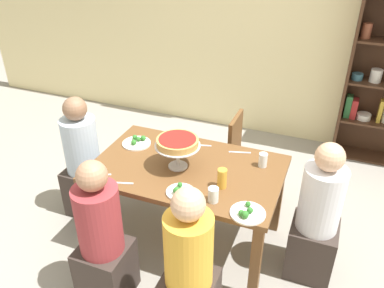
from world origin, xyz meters
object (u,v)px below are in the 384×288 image
diner_head_east (316,222)px  cutlery_fork_near (99,175)px  salad_plate_far_diner (247,213)px  diner_near_left (102,243)px  chair_far_right (245,156)px  salad_plate_spare (180,191)px  cutlery_knife_near (240,152)px  dining_table (187,177)px  cutlery_fork_far (201,145)px  diner_head_west (84,165)px  water_glass_clear_far (263,160)px  diner_near_right (189,275)px  salad_plate_near_diner (137,142)px  water_glass_clear_spare (213,195)px  beer_glass_amber_tall (222,178)px  deep_dish_pizza_stand (178,144)px  water_glass_clear_near (172,146)px  cutlery_knife_far (121,183)px

diner_head_east → cutlery_fork_near: (-1.58, -0.37, 0.25)m
salad_plate_far_diner → cutlery_fork_near: bearing=178.4°
diner_near_left → chair_far_right: bearing=-22.9°
salad_plate_spare → cutlery_knife_near: (0.24, 0.68, -0.02)m
dining_table → cutlery_fork_far: cutlery_fork_far is taller
diner_near_left → diner_head_east: bearing=-60.4°
chair_far_right → salad_plate_spare: (-0.21, -1.05, 0.27)m
diner_head_west → cutlery_fork_far: 1.07m
diner_head_west → salad_plate_spare: size_ratio=5.66×
salad_plate_spare → water_glass_clear_far: bearing=50.3°
dining_table → salad_plate_spare: (0.08, -0.33, 0.11)m
diner_near_right → dining_table: bearing=22.7°
salad_plate_near_diner → water_glass_clear_spare: (0.85, -0.49, 0.04)m
beer_glass_amber_tall → cutlery_fork_far: size_ratio=0.83×
deep_dish_pizza_stand → cutlery_knife_near: (0.39, 0.38, -0.20)m
dining_table → chair_far_right: bearing=68.2°
beer_glass_amber_tall → chair_far_right: bearing=92.6°
diner_head_west → water_glass_clear_near: size_ratio=10.20×
cutlery_fork_far → cutlery_fork_near: bearing=37.1°
salad_plate_near_diner → salad_plate_far_diner: size_ratio=1.03×
diner_head_west → water_glass_clear_far: diner_head_west is taller
cutlery_fork_near → dining_table: bearing=9.3°
diner_near_right → chair_far_right: bearing=1.3°
salad_plate_spare → cutlery_knife_near: bearing=70.3°
cutlery_knife_near → cutlery_knife_far: 1.00m
salad_plate_near_diner → cutlery_knife_near: size_ratio=1.34×
diner_head_east → salad_plate_far_diner: (-0.43, -0.40, 0.26)m
water_glass_clear_far → beer_glass_amber_tall: bearing=-119.3°
diner_head_west → chair_far_right: (1.29, 0.70, -0.01)m
salad_plate_far_diner → water_glass_clear_near: size_ratio=2.08×
cutlery_fork_near → cutlery_knife_far: same height
dining_table → chair_far_right: chair_far_right is taller
diner_near_left → cutlery_fork_near: size_ratio=6.39×
salad_plate_far_diner → diner_near_right: bearing=-122.4°
salad_plate_near_diner → cutlery_fork_far: bearing=18.5°
diner_head_west → water_glass_clear_far: bearing=7.4°
deep_dish_pizza_stand → water_glass_clear_far: 0.67m
diner_near_right → diner_head_east: bearing=-40.8°
salad_plate_near_diner → beer_glass_amber_tall: 0.92m
salad_plate_near_diner → cutlery_fork_near: (-0.04, -0.51, -0.01)m
salad_plate_spare → cutlery_fork_far: bearing=98.0°
cutlery_fork_near → chair_far_right: bearing=29.4°
water_glass_clear_near → cutlery_fork_far: water_glass_clear_near is taller
salad_plate_near_diner → water_glass_clear_near: bearing=-1.0°
salad_plate_spare → water_glass_clear_far: size_ratio=1.83×
salad_plate_spare → water_glass_clear_far: (0.46, 0.55, 0.04)m
salad_plate_far_diner → salad_plate_spare: (-0.50, 0.05, 0.00)m
deep_dish_pizza_stand → cutlery_fork_near: deep_dish_pizza_stand is taller
diner_near_left → salad_plate_spare: diner_near_left is taller
diner_near_left → cutlery_fork_far: size_ratio=6.39×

